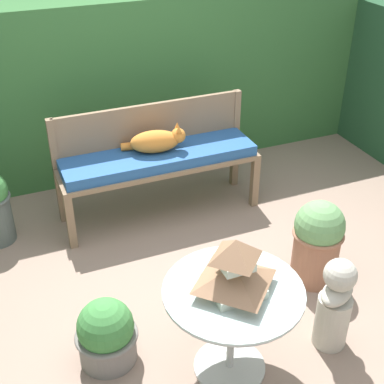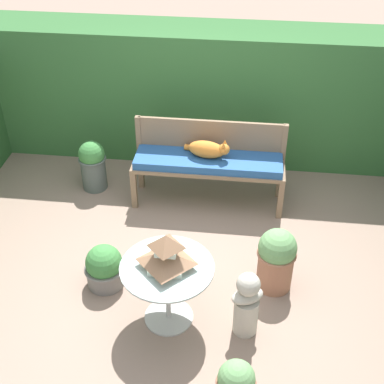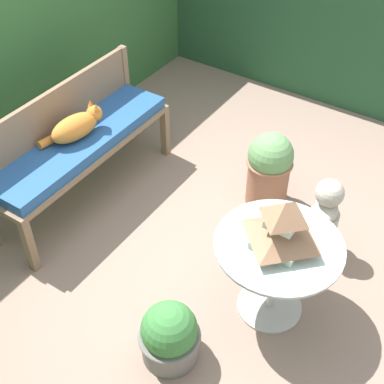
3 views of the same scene
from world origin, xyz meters
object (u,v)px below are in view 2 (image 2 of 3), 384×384
patio_table (167,278)px  cat (208,149)px  garden_bench (208,164)px  pagoda_birdhouse (166,254)px  potted_plant_table_near (93,164)px  potted_plant_hedge_corner (105,267)px  potted_plant_bench_left (276,258)px  garden_bust (247,304)px

patio_table → cat: bearing=84.5°
garden_bench → pagoda_birdhouse: bearing=-95.9°
garden_bench → patio_table: size_ratio=2.13×
cat → potted_plant_table_near: bearing=-174.5°
garden_bench → potted_plant_hedge_corner: size_ratio=3.81×
potted_plant_table_near → potted_plant_bench_left: (2.08, -1.36, 0.02)m
garden_bench → garden_bust: garden_bust is taller
cat → potted_plant_hedge_corner: (-0.82, -1.41, -0.48)m
garden_bench → pagoda_birdhouse: 1.78m
potted_plant_table_near → patio_table: bearing=-58.1°
cat → potted_plant_table_near: size_ratio=0.83×
cat → potted_plant_hedge_corner: bearing=-110.2°
cat → patio_table: (-0.17, -1.77, -0.19)m
potted_plant_hedge_corner → potted_plant_table_near: (-0.51, 1.52, 0.12)m
garden_bust → potted_plant_table_near: garden_bust is taller
potted_plant_hedge_corner → cat: bearing=59.8°
potted_plant_hedge_corner → potted_plant_table_near: size_ratio=0.71×
patio_table → garden_bust: bearing=-4.4°
garden_bench → potted_plant_hedge_corner: 1.66m
cat → potted_plant_hedge_corner: 1.71m
potted_plant_hedge_corner → potted_plant_bench_left: size_ratio=0.68×
garden_bench → patio_table: (-0.18, -1.75, -0.01)m
garden_bench → cat: size_ratio=3.27×
potted_plant_hedge_corner → potted_plant_table_near: bearing=108.7°
pagoda_birdhouse → garden_bust: bearing=-4.4°
cat → potted_plant_hedge_corner: size_ratio=1.17×
garden_bench → potted_plant_bench_left: size_ratio=2.58×
potted_plant_bench_left → pagoda_birdhouse: bearing=-150.8°
patio_table → pagoda_birdhouse: size_ratio=2.10×
patio_table → garden_bench: bearing=84.1°
pagoda_birdhouse → potted_plant_bench_left: (0.92, 0.51, -0.42)m
cat → pagoda_birdhouse: bearing=-85.5°
garden_bench → garden_bust: 1.88m
garden_bench → potted_plant_bench_left: 1.45m
garden_bench → patio_table: bearing=-95.9°
garden_bench → cat: 0.18m
cat → pagoda_birdhouse: size_ratio=1.36×
cat → pagoda_birdhouse: pagoda_birdhouse is taller
garden_bench → patio_table: 1.76m
pagoda_birdhouse → potted_plant_hedge_corner: 0.93m
potted_plant_hedge_corner → potted_plant_table_near: 1.61m
cat → pagoda_birdhouse: 1.78m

